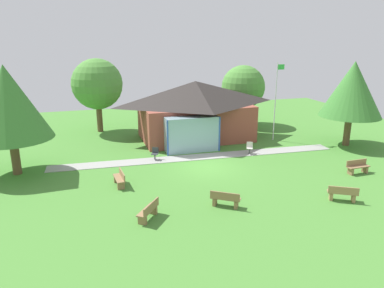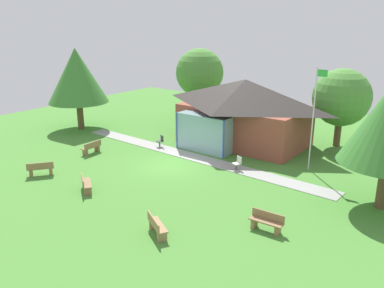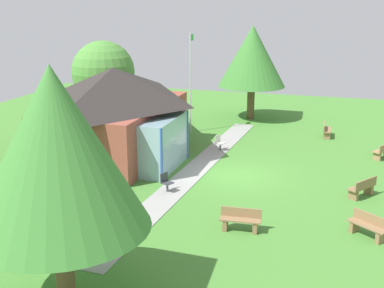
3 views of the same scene
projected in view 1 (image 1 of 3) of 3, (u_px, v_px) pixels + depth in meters
ground_plane at (208, 167)px, 24.30m from camera, size 44.00×44.00×0.00m
pavilion at (195, 109)px, 30.10m from camera, size 9.68×7.05×4.74m
footpath at (198, 157)px, 26.19m from camera, size 20.29×2.29×0.03m
flagpole at (276, 99)px, 29.48m from camera, size 0.64×0.08×6.24m
bench_front_center at (225, 199)px, 18.56m from camera, size 1.48×1.21×0.84m
bench_front_right at (343, 194)px, 19.22m from camera, size 1.52×1.14×0.84m
bench_front_left at (149, 211)px, 17.33m from camera, size 1.26×1.46×0.84m
bench_mid_left at (120, 179)px, 21.19m from camera, size 0.55×1.53×0.84m
bench_lawn_far_right at (358, 167)px, 23.08m from camera, size 1.51×0.49×0.84m
patio_chair_lawn_spare at (250, 148)px, 26.84m from camera, size 0.58×0.58×0.86m
patio_chair_west at (155, 154)px, 25.57m from camera, size 0.59×0.59×0.86m
tree_west_hedge at (8, 103)px, 21.82m from camera, size 4.89×4.89×6.69m
tree_behind_pavilion_left at (97, 84)px, 32.00m from camera, size 4.37×4.37×6.39m
tree_behind_pavilion_right at (243, 87)px, 34.76m from camera, size 4.07×4.07×5.61m
tree_east_hedge at (352, 89)px, 27.83m from camera, size 4.60×4.60×6.45m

